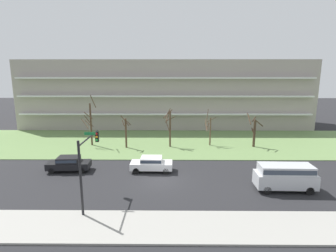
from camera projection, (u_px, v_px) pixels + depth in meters
name	position (u px, v px, depth m)	size (l,w,h in m)	color
ground	(161.00, 181.00, 26.25)	(160.00, 160.00, 0.00)	#232326
sidewalk_curb_near	(157.00, 227.00, 18.40)	(80.00, 4.00, 0.15)	#99968E
grass_lawn_strip	(164.00, 142.00, 39.95)	(80.00, 16.00, 0.08)	#66844C
apartment_building	(166.00, 93.00, 52.25)	(52.70, 12.60, 12.35)	#9E938C
tree_far_left	(90.00, 123.00, 37.77)	(2.13, 1.77, 7.28)	#4C3828
tree_left	(126.00, 131.00, 36.72)	(1.28, 0.87, 4.67)	#4C3828
tree_center	(170.00, 126.00, 37.19)	(1.79, 1.68, 5.38)	#4C3828
tree_right	(209.00, 129.00, 37.99)	(1.69, 1.69, 5.19)	brown
tree_far_right	(254.00, 131.00, 37.18)	(1.95, 1.91, 4.71)	#423023
sedan_black_near_left	(69.00, 163.00, 28.61)	(4.49, 2.03, 1.57)	black
sedan_white_center_left	(151.00, 163.00, 28.53)	(4.43, 1.87, 1.57)	white
van_silver_center_right	(285.00, 175.00, 23.91)	(5.24, 2.11, 2.36)	#B7BABF
traffic_signal_mast	(87.00, 157.00, 20.81)	(0.90, 5.15, 5.75)	black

